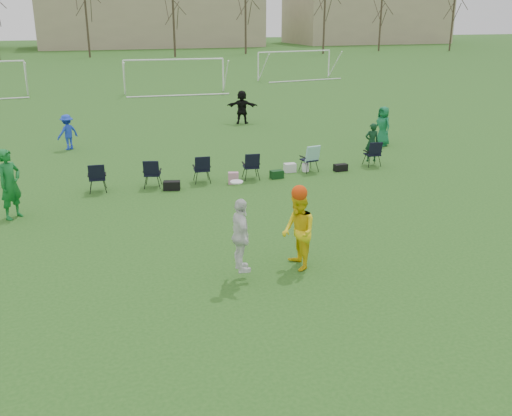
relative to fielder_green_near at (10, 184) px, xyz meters
name	(u,v)px	position (x,y,z in m)	size (l,w,h in m)	color
ground	(273,282)	(5.63, -6.26, -1.01)	(260.00, 260.00, 0.00)	#24561B
fielder_green_near	(10,184)	(0.00, 0.00, 0.00)	(0.74, 0.48, 2.02)	#136D29
fielder_blue	(67,132)	(1.69, 8.64, -0.25)	(0.98, 0.56, 1.51)	blue
fielder_green_far	(383,126)	(14.94, 5.04, -0.14)	(0.85, 0.55, 1.74)	#126A3D
fielder_black	(242,107)	(10.62, 12.13, -0.12)	(1.64, 0.52, 1.77)	black
center_contest	(278,232)	(5.89, -5.83, -0.03)	(1.99, 1.15, 2.28)	white
sideline_setup	(254,164)	(7.90, 1.89, -0.51)	(10.91, 1.27, 1.64)	#0E331B
goal_mid	(174,66)	(9.63, 25.74, 0.91)	(7.40, 0.63, 2.46)	white
goal_right	(295,57)	(21.63, 31.74, 0.91)	(7.35, 1.14, 2.46)	white
tree_line	(89,18)	(5.87, 63.59, 4.08)	(110.28, 3.28, 11.40)	#382B21
building_row	(119,11)	(12.36, 89.74, 4.98)	(126.00, 16.00, 13.00)	tan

